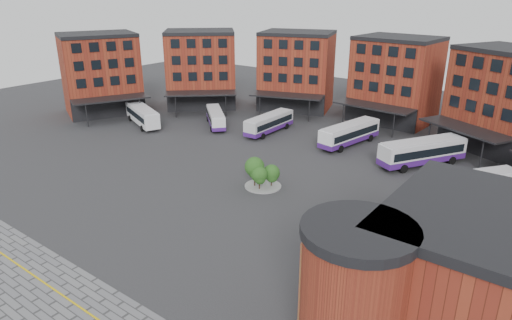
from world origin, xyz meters
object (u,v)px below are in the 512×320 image
Objects in this scene: bus_b at (216,117)px; bus_f at (478,182)px; tree_island at (261,172)px; bus_a at (142,114)px; bus_c at (269,123)px; bus_d at (350,133)px; bus_e at (422,152)px.

bus_f is at bearing -51.35° from bus_b.
tree_island is at bearing -110.24° from bus_f.
bus_a reaches higher than bus_c.
bus_c is 0.90× the size of bus_d.
bus_b is 9.81m from bus_c.
tree_island is at bearing -93.12° from bus_e.
bus_f is (42.34, -2.39, 0.00)m from bus_b.
bus_a is 1.28× the size of bus_b.
bus_c is 13.35m from bus_d.
tree_island reaches higher than bus_d.
bus_a is 12.63m from bus_b.
bus_c is (9.51, 2.42, 0.13)m from bus_b.
bus_e is at bearing -54.51° from bus_a.
bus_c is (-11.86, 18.30, -0.31)m from tree_island.
bus_b is at bearing 143.38° from tree_island.
tree_island is 20.70m from bus_d.
bus_d is at bearing -163.00° from bus_f.
tree_island reaches higher than bus_e.
bus_a is 1.06× the size of bus_c.
bus_a is (-31.78, 8.74, -0.06)m from tree_island.
bus_f reaches higher than bus_b.
bus_b is 42.40m from bus_f.
tree_island is at bearing -82.94° from bus_d.
bus_c is at bearing -151.34° from bus_f.
bus_d is at bearing -158.01° from bus_e.
bus_a is 52.96m from bus_f.
tree_island is 24.93m from bus_f.
bus_e is (44.57, 10.08, 0.03)m from bus_a.
bus_b is at bearing -146.23° from bus_f.
tree_island is 22.75m from bus_e.
bus_e is at bearing 1.52° from bus_d.
bus_b is (10.41, 7.14, -0.38)m from bus_a.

